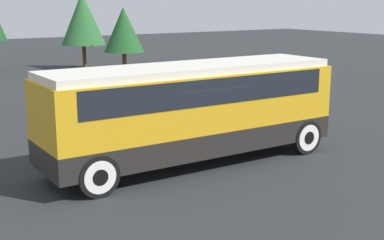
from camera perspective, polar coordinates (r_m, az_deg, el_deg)
The scene contains 6 objects.
ground_plane at distance 16.55m, azimuth 0.00°, elevation -4.66°, with size 120.00×120.00×0.00m, color #26282B.
tour_bus at distance 16.15m, azimuth 0.28°, elevation 1.67°, with size 9.29×2.52×3.06m.
parked_car_near at distance 23.09m, azimuth 1.96°, elevation 2.15°, with size 4.69×1.83×1.49m.
parked_car_mid at distance 21.66m, azimuth -8.67°, elevation 1.15°, with size 4.64×1.95×1.35m.
tree_left at distance 37.25m, azimuth -7.31°, elevation 9.52°, with size 2.76×2.76×4.52m.
tree_center at distance 40.13m, azimuth -11.58°, elevation 10.53°, with size 3.19×3.19×5.54m.
Camera 1 is at (-8.65, -13.23, 4.90)m, focal length 50.00 mm.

